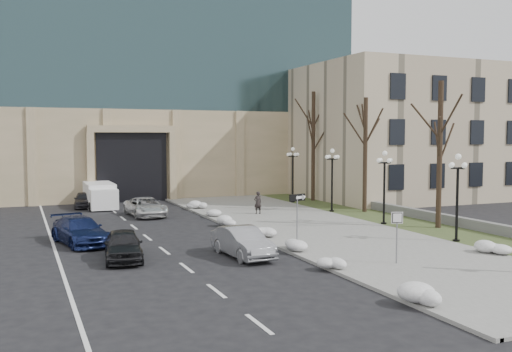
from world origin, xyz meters
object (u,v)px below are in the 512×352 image
Objects in this scene: lamppost_a at (457,186)px; lamppost_d at (293,167)px; box_truck at (100,196)px; lamppost_c at (332,172)px; lamppost_b at (384,177)px; car_c at (80,231)px; car_d at (146,207)px; pedestrian at (258,203)px; car_e at (84,200)px; one_way_sign at (300,204)px; car_a at (123,245)px; keep_sign at (397,226)px; car_b at (243,242)px.

lamppost_d is (0.00, 19.50, 0.00)m from lamppost_a.
lamppost_c is at bearing -32.79° from box_truck.
lamppost_d is (0.00, 13.00, 0.00)m from lamppost_b.
box_truck reaches higher than car_c.
lamppost_a is 13.00m from lamppost_c.
lamppost_b is at bearing 90.00° from lamppost_a.
pedestrian is (7.51, -2.69, 0.26)m from car_d.
car_c is 3.05× the size of pedestrian.
car_e is 14.54m from pedestrian.
lamppost_b is (15.40, -16.57, 2.14)m from box_truck.
one_way_sign is at bearing -149.28° from lamppost_b.
lamppost_c is (5.60, -0.84, 2.15)m from pedestrian.
car_d is at bearing 81.70° from car_a.
car_c is 16.02m from car_e.
lamppost_d is (13.11, 2.97, 2.41)m from car_d.
car_c is 19.44m from lamppost_c.
lamppost_c is (8.61, 11.62, 0.73)m from one_way_sign.
one_way_sign is 10.04m from lamppost_b.
box_truck is at bearing 127.99° from keep_sign.
car_b is (5.29, -1.49, 0.01)m from car_a.
lamppost_b is (18.47, -0.93, 2.36)m from car_c.
car_e is 28.52m from keep_sign.
keep_sign is at bearing -20.81° from car_a.
car_e is at bearing 98.05° from car_b.
lamppost_b reaches higher than car_b.
lamppost_d is at bearing 90.00° from lamppost_c.
lamppost_a is (17.04, -2.62, 2.37)m from car_a.
lamppost_a reaches higher than box_truck.
car_a is at bearing -109.72° from car_d.
lamppost_d is at bearing -12.66° from box_truck.
lamppost_b is 13.00m from lamppost_d.
pedestrian is 0.26× the size of box_truck.
lamppost_d is (0.00, 6.50, 0.00)m from lamppost_c.
pedestrian is 0.57× the size of one_way_sign.
car_a reaches higher than car_d.
car_b is at bearing -155.44° from lamppost_b.
keep_sign is (12.25, -10.63, 1.04)m from car_c.
one_way_sign reaches higher than car_c.
pedestrian reaches higher than car_e.
lamppost_d is at bearing 52.20° from car_a.
pedestrian is 0.34× the size of lamppost_a.
car_b is 15.46m from car_d.
car_b is 1.52× the size of one_way_sign.
lamppost_a is (6.22, 3.20, 1.32)m from keep_sign.
car_b is at bearing -88.91° from car_d.
keep_sign is 23.58m from lamppost_d.
box_truck reaches higher than car_e.
car_c is (-1.44, 4.81, 0.01)m from car_a.
box_truck reaches higher than car_b.
lamppost_d reaches higher than car_e.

